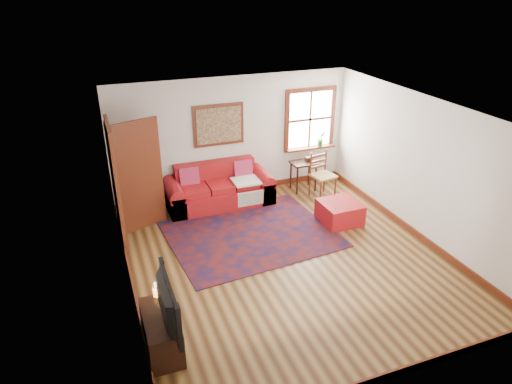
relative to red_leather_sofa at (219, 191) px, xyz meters
name	(u,v)px	position (x,y,z in m)	size (l,w,h in m)	color
ground	(286,258)	(0.45, -2.33, -0.28)	(5.50, 5.50, 0.00)	#432812
room_envelope	(288,166)	(0.45, -2.32, 1.37)	(5.04, 5.54, 2.52)	silver
window	(311,126)	(2.23, 0.37, 1.04)	(1.18, 0.20, 1.38)	white
doorway	(130,178)	(-1.75, -0.55, 0.79)	(0.89, 1.08, 2.14)	black
framed_artwork	(219,125)	(0.15, 0.38, 1.27)	(1.05, 0.07, 0.85)	#5F2714
persian_rug	(251,234)	(0.17, -1.42, -0.27)	(2.87, 2.29, 0.02)	#59150C
red_leather_sofa	(219,191)	(0.00, 0.00, 0.00)	(2.14, 0.88, 0.84)	#A5151A
red_ottoman	(340,212)	(1.91, -1.56, -0.08)	(0.71, 0.71, 0.40)	#A5151A
side_table	(304,167)	(1.90, 0.00, 0.25)	(0.54, 0.41, 0.65)	black
ladder_back_chair	(322,173)	(2.12, -0.41, 0.25)	(0.52, 0.50, 0.97)	tan
media_cabinet	(161,332)	(-1.83, -3.63, -0.03)	(0.41, 0.90, 0.50)	black
television	(161,304)	(-1.81, -3.79, 0.52)	(1.05, 0.14, 0.60)	black
candle_hurricane	(157,291)	(-1.78, -3.23, 0.30)	(0.12, 0.12, 0.18)	silver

